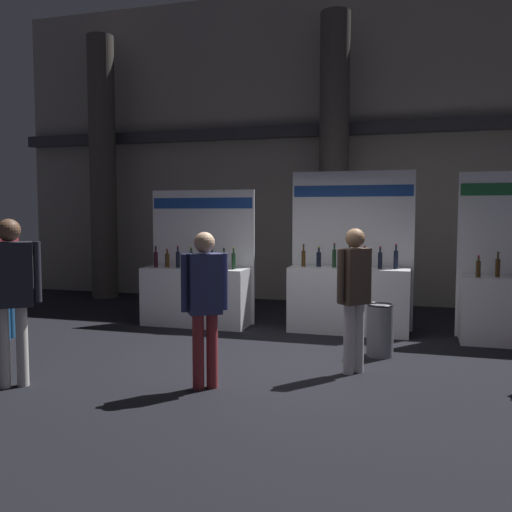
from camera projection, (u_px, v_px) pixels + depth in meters
The scene contains 9 objects.
ground_plane at pixel (283, 364), 6.85m from camera, with size 29.20×29.20×0.00m, color black.
hall_colonnade at pixel (339, 150), 11.24m from camera, with size 14.60×1.23×6.43m.
exhibitor_booth_0 at pixel (197, 290), 9.20m from camera, with size 1.84×0.71×2.26m.
exhibitor_booth_1 at pixel (349, 292), 8.67m from camera, with size 1.95×0.66×2.54m.
trash_bin at pixel (380, 330), 7.22m from camera, with size 0.35×0.35×0.69m.
visitor_2 at pixel (205, 297), 5.84m from camera, with size 0.44×0.38×1.68m.
visitor_3 at pixel (6, 269), 8.14m from camera, with size 0.33×0.48×1.75m.
visitor_4 at pixel (11, 285), 5.88m from camera, with size 0.51×0.48×1.81m.
visitor_5 at pixel (354, 289), 6.40m from camera, with size 0.38×0.38×1.70m.
Camera 1 is at (1.56, -6.55, 1.88)m, focal length 38.73 mm.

